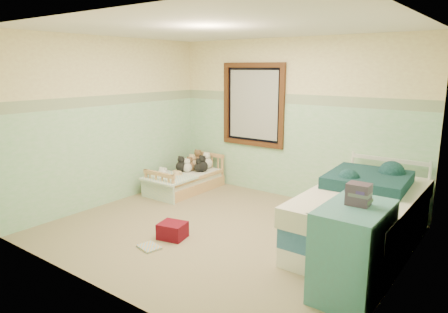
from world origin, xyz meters
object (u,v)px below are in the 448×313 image
Objects in this scene: twin_bed_frame at (360,237)px; plush_floor_tan at (178,185)px; toddler_bed_frame at (186,185)px; red_pillow at (173,230)px; dresser at (353,251)px; floor_book at (149,247)px; plush_floor_cream at (163,182)px.

plush_floor_tan is at bearing 175.57° from twin_bed_frame.
toddler_bed_frame is 4.20× the size of red_pillow.
dresser reaches higher than red_pillow.
toddler_bed_frame is 1.55× the size of dresser.
twin_bed_frame is (3.14, -0.24, -0.02)m from plush_floor_tan.
toddler_bed_frame is 0.19m from plush_floor_tan.
red_pillow is (-2.19, -0.07, -0.33)m from dresser.
floor_book is at bearing -141.70° from twin_bed_frame.
red_pillow is at bearing -148.87° from twin_bed_frame.
twin_bed_frame is at bearing -7.84° from toddler_bed_frame.
red_pillow is (1.53, -1.38, -0.04)m from plush_floor_cream.
dresser is at bearing -21.29° from plush_floor_tan.
plush_floor_cream reaches higher than red_pillow.
twin_bed_frame is at bearing -4.43° from plush_floor_tan.
toddler_bed_frame is at bearing 172.16° from twin_bed_frame.
plush_floor_cream is 3.46m from twin_bed_frame.
plush_floor_tan is 3.67m from dresser.
dresser is 2.71× the size of red_pillow.
toddler_bed_frame is 5.07× the size of plush_floor_tan.
plush_floor_cream reaches higher than plush_floor_tan.
red_pillow is (-1.92, -1.16, -0.01)m from twin_bed_frame.
red_pillow reaches higher than toddler_bed_frame.
plush_floor_cream is 0.32m from plush_floor_tan.
floor_book is at bearing -168.64° from dresser.
twin_bed_frame reaches higher than floor_book.
twin_bed_frame is at bearing 104.17° from dresser.
toddler_bed_frame is 0.62× the size of twin_bed_frame.
toddler_bed_frame is at bearing 155.93° from dresser.
red_pillow is (1.22, -1.40, -0.03)m from plush_floor_tan.
toddler_bed_frame reaches higher than floor_book.
toddler_bed_frame is 2.29m from floor_book.
dresser reaches higher than twin_bed_frame.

